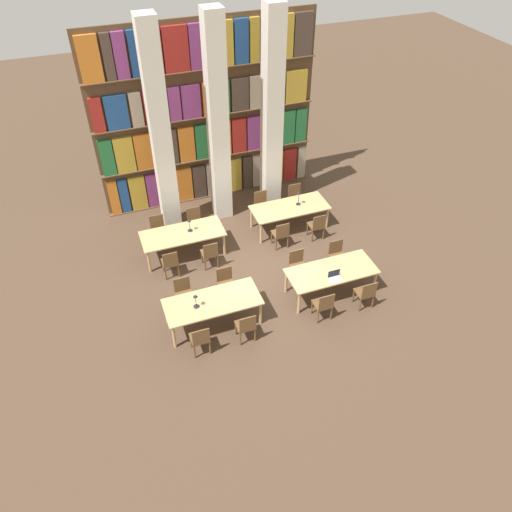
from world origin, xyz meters
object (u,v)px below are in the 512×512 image
at_px(pillar_center, 218,124).
at_px(pillar_right, 272,115).
at_px(chair_12, 281,234).
at_px(chair_15, 296,197).
at_px(chair_11, 195,221).
at_px(reading_table_1, 331,273).
at_px(chair_14, 317,225).
at_px(pillar_left, 160,134).
at_px(desk_lamp_1, 189,223).
at_px(chair_6, 366,293).
at_px(chair_0, 200,339).
at_px(chair_5, 298,265).
at_px(chair_3, 226,283).
at_px(chair_7, 337,255).
at_px(laptop, 335,277).
at_px(reading_table_2, 183,235).
at_px(chair_9, 158,229).
at_px(chair_2, 246,326).
at_px(chair_1, 184,293).
at_px(chair_13, 262,204).
at_px(reading_table_0, 213,303).
at_px(chair_8, 170,262).
at_px(chair_10, 210,253).
at_px(reading_table_3, 290,209).
at_px(desk_lamp_2, 299,196).

xyz_separation_m(pillar_center, pillar_right, (1.61, 0.00, 0.00)).
distance_m(chair_12, chair_15, 1.91).
bearing_deg(chair_11, reading_table_1, 126.26).
relative_size(pillar_center, chair_14, 6.82).
bearing_deg(pillar_left, desk_lamp_1, -80.89).
xyz_separation_m(reading_table_1, chair_6, (0.58, -0.77, -0.20)).
relative_size(chair_0, desk_lamp_1, 2.21).
xyz_separation_m(chair_5, chair_6, (1.15, -1.54, 0.00)).
xyz_separation_m(chair_3, chair_7, (3.13, -0.00, 0.00)).
bearing_deg(pillar_center, reading_table_1, -70.10).
distance_m(laptop, reading_table_2, 4.37).
bearing_deg(pillar_center, chair_15, -15.69).
relative_size(chair_5, chair_9, 1.00).
bearing_deg(chair_11, chair_12, 146.48).
xyz_separation_m(chair_0, chair_3, (1.09, 1.54, 0.00)).
bearing_deg(pillar_left, chair_2, -83.10).
height_order(chair_1, laptop, laptop).
xyz_separation_m(pillar_center, chair_13, (1.08, -0.62, -2.52)).
bearing_deg(laptop, reading_table_0, 174.51).
bearing_deg(chair_2, chair_0, 180.00).
height_order(chair_5, chair_6, same).
xyz_separation_m(chair_5, chair_9, (-3.12, 2.79, 0.00)).
distance_m(pillar_center, chair_11, 2.84).
distance_m(chair_0, chair_13, 5.47).
height_order(chair_7, chair_15, same).
distance_m(reading_table_0, chair_1, 0.95).
relative_size(chair_8, chair_12, 1.00).
bearing_deg(desk_lamp_1, chair_9, 136.12).
relative_size(reading_table_0, chair_5, 2.58).
relative_size(chair_9, chair_15, 1.00).
xyz_separation_m(chair_11, chair_12, (2.13, -1.41, 0.00)).
xyz_separation_m(chair_9, chair_11, (1.09, 0.00, 0.00)).
bearing_deg(chair_8, chair_13, 27.58).
bearing_deg(pillar_center, chair_2, -101.02).
distance_m(chair_7, chair_13, 3.11).
bearing_deg(chair_15, pillar_right, -45.92).
height_order(pillar_center, chair_12, pillar_center).
height_order(chair_1, chair_9, same).
xyz_separation_m(reading_table_1, laptop, (-0.06, -0.29, 0.11)).
xyz_separation_m(chair_6, chair_12, (-1.06, 2.93, 0.00)).
xyz_separation_m(chair_10, desk_lamp_1, (-0.32, 0.80, 0.53)).
xyz_separation_m(chair_2, chair_5, (1.98, 1.54, 0.00)).
bearing_deg(chair_14, chair_8, -178.22).
distance_m(reading_table_0, chair_0, 0.95).
bearing_deg(pillar_center, chair_14, -44.43).
bearing_deg(reading_table_2, pillar_center, 43.78).
xyz_separation_m(pillar_right, reading_table_1, (-0.04, -4.32, -2.33)).
xyz_separation_m(chair_11, reading_table_3, (2.72, -0.64, 0.20)).
bearing_deg(chair_0, desk_lamp_2, 42.76).
height_order(pillar_left, chair_10, pillar_left).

